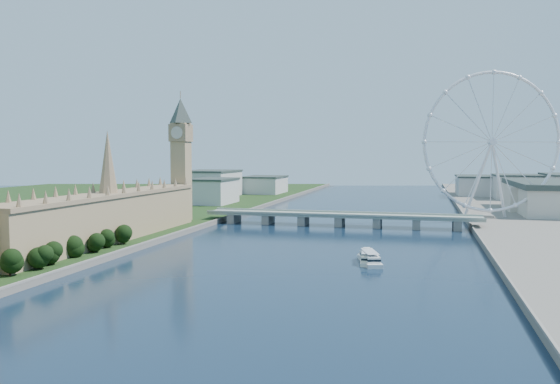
% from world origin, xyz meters
% --- Properties ---
extents(ground, '(2000.00, 2000.00, 0.00)m').
position_xyz_m(ground, '(0.00, 0.00, 0.00)').
color(ground, '#192D47').
rests_on(ground, ground).
extents(tree_row, '(9.36, 201.36, 20.36)m').
position_xyz_m(tree_row, '(-113.00, 66.00, 8.50)').
color(tree_row, black).
rests_on(tree_row, ground).
extents(parliament_range, '(24.00, 200.00, 70.00)m').
position_xyz_m(parliament_range, '(-128.00, 170.00, 18.48)').
color(parliament_range, tan).
rests_on(parliament_range, ground).
extents(big_ben, '(20.02, 20.02, 110.00)m').
position_xyz_m(big_ben, '(-128.00, 278.00, 66.57)').
color(big_ben, tan).
rests_on(big_ben, ground).
extents(westminster_bridge, '(220.00, 22.00, 9.50)m').
position_xyz_m(westminster_bridge, '(0.00, 300.00, 6.63)').
color(westminster_bridge, gray).
rests_on(westminster_bridge, ground).
extents(london_eye, '(113.60, 39.12, 124.30)m').
position_xyz_m(london_eye, '(119.98, 355.08, 67.52)').
color(london_eye, silver).
rests_on(london_eye, ground).
extents(county_hall, '(54.00, 144.00, 35.00)m').
position_xyz_m(county_hall, '(175.00, 430.00, 0.00)').
color(county_hall, beige).
rests_on(county_hall, ground).
extents(city_skyline, '(505.00, 280.00, 32.00)m').
position_xyz_m(city_skyline, '(39.22, 560.08, 16.96)').
color(city_skyline, beige).
rests_on(city_skyline, ground).
extents(tour_boat_near, '(10.69, 30.77, 6.67)m').
position_xyz_m(tour_boat_near, '(35.81, 155.79, 0.00)').
color(tour_boat_near, silver).
rests_on(tour_boat_near, ground).
extents(tour_boat_far, '(17.03, 32.71, 7.03)m').
position_xyz_m(tour_boat_far, '(37.41, 153.24, 0.00)').
color(tour_boat_far, silver).
rests_on(tour_boat_far, ground).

